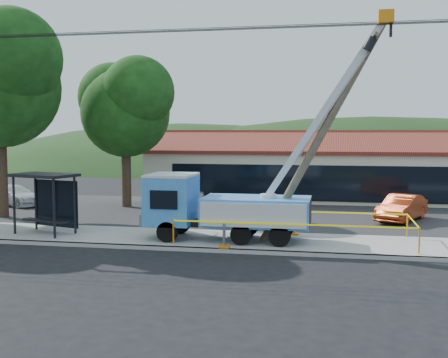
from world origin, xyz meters
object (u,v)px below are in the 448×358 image
bus_shelter (47,189)px  car_red (401,223)px  leaning_pole (328,122)px  car_white (14,207)px  utility_truck (223,204)px  car_silver (193,218)px

bus_shelter → car_red: bearing=39.1°
leaning_pole → car_white: 21.18m
car_white → leaning_pole: bearing=-93.7°
leaning_pole → car_red: bearing=60.9°
utility_truck → car_white: 16.93m
utility_truck → bus_shelter: utility_truck is taller
car_silver → car_white: 12.03m
leaning_pole → car_red: (3.67, 6.60, -5.01)m
car_silver → car_red: (10.70, 0.57, 0.00)m
bus_shelter → car_red: bus_shelter is taller
bus_shelter → car_white: bearing=144.8°
car_red → utility_truck: bearing=-114.1°
utility_truck → bus_shelter: (-7.85, -0.07, 0.46)m
leaning_pole → bus_shelter: leaning_pole is taller
utility_truck → bus_shelter: size_ratio=3.20×
car_silver → car_red: size_ratio=1.01×
bus_shelter → car_red: 17.25m
leaning_pole → car_red: leaning_pole is taller
car_silver → leaning_pole: bearing=-53.4°
bus_shelter → car_white: 11.00m
utility_truck → car_silver: 6.93m
bus_shelter → car_white: bus_shelter is taller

